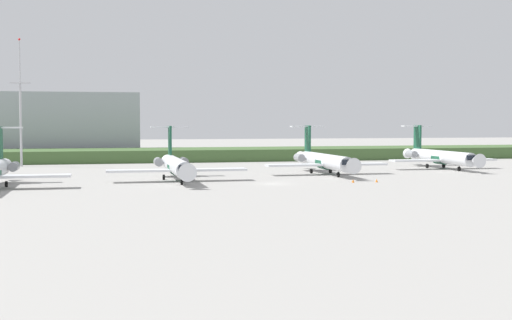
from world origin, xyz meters
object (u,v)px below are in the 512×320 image
(regional_jet_third, at_px, (324,160))
(regional_jet_fourth, at_px, (440,156))
(safety_cone_front_marker, at_px, (353,181))
(regional_jet_second, at_px, (176,165))
(safety_cone_mid_marker, at_px, (377,181))
(antenna_mast, at_px, (21,114))

(regional_jet_third, height_order, regional_jet_fourth, same)
(safety_cone_front_marker, bearing_deg, regional_jet_second, 159.74)
(safety_cone_mid_marker, bearing_deg, regional_jet_second, 161.83)
(regional_jet_fourth, distance_m, safety_cone_mid_marker, 37.79)
(regional_jet_second, distance_m, regional_jet_fourth, 59.42)
(regional_jet_second, bearing_deg, safety_cone_mid_marker, -18.17)
(regional_jet_fourth, bearing_deg, antenna_mast, 163.17)
(regional_jet_second, height_order, regional_jet_third, same)
(regional_jet_second, bearing_deg, regional_jet_fourth, 17.10)
(regional_jet_fourth, xyz_separation_m, safety_cone_mid_marker, (-25.59, -27.71, -2.26))
(regional_jet_fourth, relative_size, safety_cone_mid_marker, 56.36)
(regional_jet_third, xyz_separation_m, antenna_mast, (-57.63, 35.00, 8.93))
(regional_jet_third, height_order, safety_cone_mid_marker, regional_jet_third)
(regional_jet_second, bearing_deg, regional_jet_third, 16.57)
(regional_jet_fourth, distance_m, antenna_mast, 90.23)
(safety_cone_front_marker, relative_size, safety_cone_mid_marker, 1.00)
(antenna_mast, bearing_deg, regional_jet_second, -56.16)
(regional_jet_third, distance_m, antenna_mast, 68.01)
(regional_jet_second, height_order, antenna_mast, antenna_mast)
(regional_jet_second, relative_size, safety_cone_front_marker, 56.36)
(regional_jet_fourth, distance_m, safety_cone_front_marker, 40.45)
(regional_jet_third, relative_size, safety_cone_front_marker, 56.36)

